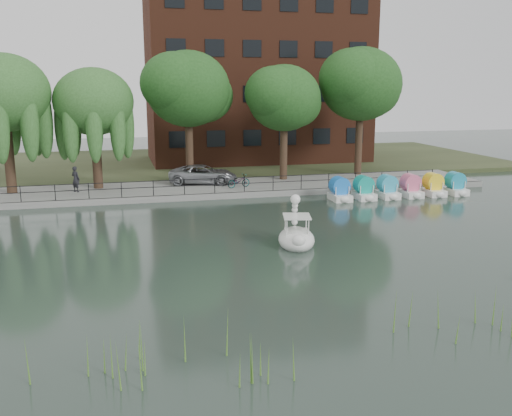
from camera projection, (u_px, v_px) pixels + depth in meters
name	position (u px, v px, depth m)	size (l,w,h in m)	color
ground_plane	(267.00, 256.00, 25.18)	(120.00, 120.00, 0.00)	#33433B
promenade	(208.00, 189.00, 40.30)	(40.00, 6.00, 0.40)	gray
kerb	(215.00, 196.00, 37.50)	(40.00, 0.25, 0.40)	gray
land_strip	(184.00, 163.00, 53.58)	(60.00, 22.00, 0.36)	#47512D
railing	(215.00, 182.00, 37.49)	(32.00, 0.05, 1.00)	black
apartment_building	(256.00, 63.00, 53.25)	(20.00, 10.07, 18.00)	#4C1E16
willow_left	(3.00, 93.00, 36.28)	(5.88, 5.88, 9.01)	#473323
willow_mid	(93.00, 102.00, 38.19)	(5.32, 5.32, 8.15)	#473323
broadleaf_center	(188.00, 89.00, 40.50)	(6.00, 6.00, 9.25)	#473323
broadleaf_right	(284.00, 99.00, 41.82)	(5.40, 5.40, 8.32)	#473323
broadleaf_far	(361.00, 85.00, 44.10)	(6.30, 6.30, 9.71)	#473323
minivan	(203.00, 173.00, 40.99)	(5.57, 2.56, 1.55)	gray
bicycle	(239.00, 180.00, 39.52)	(1.72, 0.60, 1.00)	gray
pedestrian	(76.00, 177.00, 37.76)	(0.71, 0.48, 1.98)	black
swan_boat	(296.00, 235.00, 26.74)	(2.27, 3.01, 2.28)	white
pedal_boat_row	(399.00, 188.00, 38.12)	(9.65, 1.70, 1.40)	white
reed_bank	(419.00, 325.00, 16.51)	(24.00, 2.40, 1.20)	#669938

